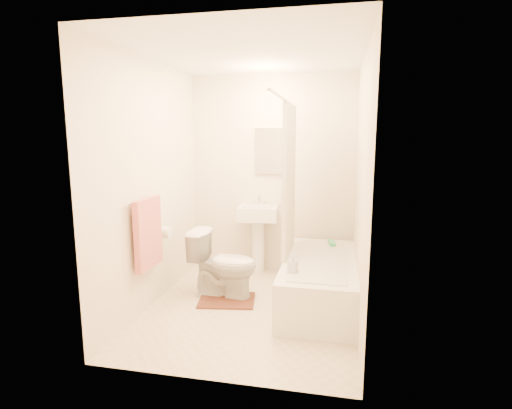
% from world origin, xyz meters
% --- Properties ---
extents(floor, '(2.40, 2.40, 0.00)m').
position_xyz_m(floor, '(0.00, 0.00, 0.00)').
color(floor, beige).
rests_on(floor, ground).
extents(ceiling, '(2.40, 2.40, 0.00)m').
position_xyz_m(ceiling, '(0.00, 0.00, 2.40)').
color(ceiling, white).
rests_on(ceiling, ground).
extents(wall_back, '(2.00, 0.02, 2.40)m').
position_xyz_m(wall_back, '(0.00, 1.20, 1.20)').
color(wall_back, beige).
rests_on(wall_back, ground).
extents(wall_left, '(0.02, 2.40, 2.40)m').
position_xyz_m(wall_left, '(-1.00, 0.00, 1.20)').
color(wall_left, beige).
rests_on(wall_left, ground).
extents(wall_right, '(0.02, 2.40, 2.40)m').
position_xyz_m(wall_right, '(1.00, 0.00, 1.20)').
color(wall_right, beige).
rests_on(wall_right, ground).
extents(mirror, '(0.40, 0.03, 0.55)m').
position_xyz_m(mirror, '(0.00, 1.18, 1.50)').
color(mirror, white).
rests_on(mirror, wall_back).
extents(curtain_rod, '(0.03, 1.70, 0.03)m').
position_xyz_m(curtain_rod, '(0.30, 0.10, 2.00)').
color(curtain_rod, silver).
rests_on(curtain_rod, wall_back).
extents(shower_curtain, '(0.04, 0.80, 1.55)m').
position_xyz_m(shower_curtain, '(0.30, 0.50, 1.22)').
color(shower_curtain, silver).
rests_on(shower_curtain, curtain_rod).
extents(towel_bar, '(0.02, 0.60, 0.02)m').
position_xyz_m(towel_bar, '(-0.96, -0.25, 1.10)').
color(towel_bar, silver).
rests_on(towel_bar, wall_left).
extents(towel, '(0.06, 0.45, 0.66)m').
position_xyz_m(towel, '(-0.93, -0.25, 0.78)').
color(towel, '#CC7266').
rests_on(towel, towel_bar).
extents(toilet_paper, '(0.11, 0.12, 0.12)m').
position_xyz_m(toilet_paper, '(-0.93, 0.12, 0.70)').
color(toilet_paper, white).
rests_on(toilet_paper, wall_left).
extents(toilet, '(0.73, 0.44, 0.70)m').
position_xyz_m(toilet, '(-0.35, 0.26, 0.35)').
color(toilet, white).
rests_on(toilet, floor).
extents(sink, '(0.50, 0.42, 0.92)m').
position_xyz_m(sink, '(-0.14, 1.06, 0.46)').
color(sink, white).
rests_on(sink, floor).
extents(bathtub, '(0.71, 1.61, 0.45)m').
position_xyz_m(bathtub, '(0.65, 0.30, 0.23)').
color(bathtub, white).
rests_on(bathtub, floor).
extents(bath_mat, '(0.62, 0.50, 0.02)m').
position_xyz_m(bath_mat, '(-0.28, 0.13, 0.01)').
color(bath_mat, '#4A201C').
rests_on(bath_mat, floor).
extents(soap_bottle, '(0.10, 0.10, 0.17)m').
position_xyz_m(soap_bottle, '(0.42, -0.16, 0.54)').
color(soap_bottle, silver).
rests_on(soap_bottle, bathtub).
extents(scrub_brush, '(0.10, 0.22, 0.04)m').
position_xyz_m(scrub_brush, '(0.75, 0.87, 0.47)').
color(scrub_brush, '#3DBB6C').
rests_on(scrub_brush, bathtub).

